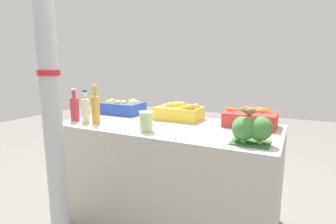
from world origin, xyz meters
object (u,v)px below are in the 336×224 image
object	(u,v)px
orange_crate	(180,111)
broccoli_pile	(250,129)
apple_crate	(124,107)
pickle_jar	(146,121)
juice_bottle_amber	(96,107)
sparrow_bird	(249,111)
juice_bottle_cloudy	(86,109)
support_pole	(50,92)
juice_bottle_ruby	(75,107)
carrot_crate	(251,119)

from	to	relation	value
orange_crate	broccoli_pile	size ratio (longest dim) A/B	1.60
apple_crate	pickle_jar	size ratio (longest dim) A/B	2.66
juice_bottle_amber	sparrow_bird	distance (m)	1.18
juice_bottle_cloudy	broccoli_pile	bearing A→B (deg)	-0.84
support_pole	apple_crate	size ratio (longest dim) A/B	5.93
juice_bottle_amber	pickle_jar	size ratio (longest dim) A/B	2.16
support_pole	orange_crate	distance (m)	1.06
apple_crate	juice_bottle_cloudy	size ratio (longest dim) A/B	1.44
apple_crate	juice_bottle_ruby	world-z (taller)	juice_bottle_ruby
carrot_crate	orange_crate	bearing A→B (deg)	-180.00
apple_crate	orange_crate	bearing A→B (deg)	-0.05
apple_crate	carrot_crate	size ratio (longest dim) A/B	1.00
support_pole	broccoli_pile	bearing A→B (deg)	25.52
apple_crate	broccoli_pile	bearing A→B (deg)	-20.28
juice_bottle_cloudy	pickle_jar	size ratio (longest dim) A/B	1.84
sparrow_bird	carrot_crate	bearing A→B (deg)	-117.35
apple_crate	pickle_jar	world-z (taller)	same
support_pole	juice_bottle_cloudy	distance (m)	0.61
carrot_crate	broccoli_pile	bearing A→B (deg)	-81.54
juice_bottle_cloudy	juice_bottle_amber	bearing A→B (deg)	0.00
apple_crate	juice_bottle_amber	distance (m)	0.45
apple_crate	juice_bottle_ruby	size ratio (longest dim) A/B	1.40
support_pole	carrot_crate	xyz separation A→B (m)	(0.98, 0.96, -0.25)
pickle_jar	sparrow_bird	xyz separation A→B (m)	(0.68, 0.01, 0.12)
support_pole	carrot_crate	distance (m)	1.39
pickle_jar	carrot_crate	bearing A→B (deg)	37.35
carrot_crate	juice_bottle_cloudy	world-z (taller)	juice_bottle_cloudy
apple_crate	sparrow_bird	xyz separation A→B (m)	(1.23, -0.46, 0.13)
support_pole	juice_bottle_cloudy	bearing A→B (deg)	115.21
support_pole	juice_bottle_cloudy	world-z (taller)	support_pole
support_pole	juice_bottle_ruby	bearing A→B (deg)	125.03
pickle_jar	sparrow_bird	size ratio (longest dim) A/B	1.19
juice_bottle_ruby	juice_bottle_amber	size ratio (longest dim) A/B	0.88
orange_crate	sparrow_bird	size ratio (longest dim) A/B	3.16
apple_crate	juice_bottle_cloudy	world-z (taller)	juice_bottle_cloudy
juice_bottle_cloudy	orange_crate	bearing A→B (deg)	34.48
carrot_crate	juice_bottle_ruby	bearing A→B (deg)	-161.92
carrot_crate	pickle_jar	xyz separation A→B (m)	(-0.63, -0.48, 0.01)
apple_crate	orange_crate	distance (m)	0.59
juice_bottle_ruby	broccoli_pile	bearing A→B (deg)	-0.77
broccoli_pile	orange_crate	bearing A→B (deg)	145.00
support_pole	juice_bottle_ruby	size ratio (longest dim) A/B	8.29
orange_crate	pickle_jar	bearing A→B (deg)	-94.98
juice_bottle_amber	pickle_jar	xyz separation A→B (m)	(0.49, -0.04, -0.06)
support_pole	juice_bottle_cloudy	size ratio (longest dim) A/B	8.56
pickle_jar	juice_bottle_amber	bearing A→B (deg)	175.35
juice_bottle_cloudy	juice_bottle_ruby	bearing A→B (deg)	180.00
apple_crate	sparrow_bird	bearing A→B (deg)	-20.69
juice_bottle_ruby	sparrow_bird	xyz separation A→B (m)	(1.40, -0.03, 0.08)
juice_bottle_ruby	juice_bottle_amber	xyz separation A→B (m)	(0.23, -0.00, 0.02)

